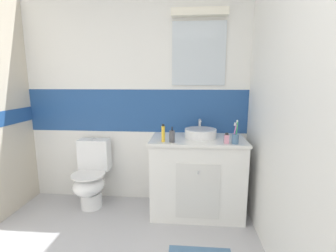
{
  "coord_description": "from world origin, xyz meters",
  "views": [
    {
      "loc": [
        0.62,
        -0.4,
        1.45
      ],
      "look_at": [
        0.42,
        1.99,
        1.0
      ],
      "focal_mm": 25.87,
      "sensor_mm": 36.0,
      "label": 1
    }
  ],
  "objects_px": {
    "toilet": "(91,176)",
    "toothpaste_tube_upright": "(163,133)",
    "perfume_flask_small": "(227,138)",
    "sink_basin": "(200,133)",
    "soap_dispenser": "(172,136)",
    "toothbrush_cup": "(235,138)"
  },
  "relations": [
    {
      "from": "toilet",
      "to": "perfume_flask_small",
      "type": "xyz_separation_m",
      "value": [
        1.48,
        -0.23,
        0.54
      ]
    },
    {
      "from": "sink_basin",
      "to": "perfume_flask_small",
      "type": "bearing_deg",
      "value": -43.44
    },
    {
      "from": "toilet",
      "to": "toothpaste_tube_upright",
      "type": "height_order",
      "value": "toothpaste_tube_upright"
    },
    {
      "from": "toilet",
      "to": "toothbrush_cup",
      "type": "height_order",
      "value": "toothbrush_cup"
    },
    {
      "from": "toothbrush_cup",
      "to": "toothpaste_tube_upright",
      "type": "relative_size",
      "value": 1.29
    },
    {
      "from": "sink_basin",
      "to": "perfume_flask_small",
      "type": "relative_size",
      "value": 3.66
    },
    {
      "from": "sink_basin",
      "to": "toothbrush_cup",
      "type": "distance_m",
      "value": 0.4
    },
    {
      "from": "toothbrush_cup",
      "to": "sink_basin",
      "type": "bearing_deg",
      "value": 143.61
    },
    {
      "from": "toilet",
      "to": "toothpaste_tube_upright",
      "type": "xyz_separation_m",
      "value": [
        0.86,
        -0.22,
        0.57
      ]
    },
    {
      "from": "toilet",
      "to": "perfume_flask_small",
      "type": "height_order",
      "value": "perfume_flask_small"
    },
    {
      "from": "perfume_flask_small",
      "to": "sink_basin",
      "type": "bearing_deg",
      "value": 136.56
    },
    {
      "from": "toothbrush_cup",
      "to": "soap_dispenser",
      "type": "xyz_separation_m",
      "value": [
        -0.61,
        0.01,
        0.0
      ]
    },
    {
      "from": "toothpaste_tube_upright",
      "to": "soap_dispenser",
      "type": "bearing_deg",
      "value": -8.86
    },
    {
      "from": "soap_dispenser",
      "to": "perfume_flask_small",
      "type": "bearing_deg",
      "value": 0.4
    },
    {
      "from": "soap_dispenser",
      "to": "perfume_flask_small",
      "type": "height_order",
      "value": "soap_dispenser"
    },
    {
      "from": "sink_basin",
      "to": "toilet",
      "type": "relative_size",
      "value": 0.49
    },
    {
      "from": "toothpaste_tube_upright",
      "to": "sink_basin",
      "type": "bearing_deg",
      "value": 29.95
    },
    {
      "from": "perfume_flask_small",
      "to": "soap_dispenser",
      "type": "bearing_deg",
      "value": -179.6
    },
    {
      "from": "sink_basin",
      "to": "toothpaste_tube_upright",
      "type": "height_order",
      "value": "sink_basin"
    },
    {
      "from": "toothpaste_tube_upright",
      "to": "perfume_flask_small",
      "type": "relative_size",
      "value": 1.72
    },
    {
      "from": "sink_basin",
      "to": "toilet",
      "type": "xyz_separation_m",
      "value": [
        -1.24,
        0.01,
        -0.54
      ]
    },
    {
      "from": "toilet",
      "to": "soap_dispenser",
      "type": "relative_size",
      "value": 4.97
    }
  ]
}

